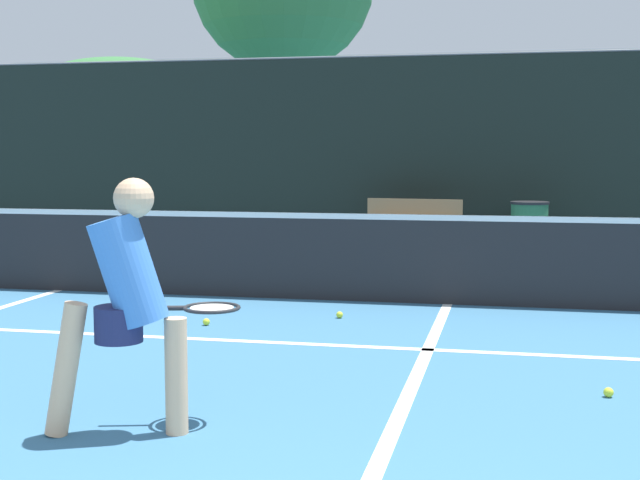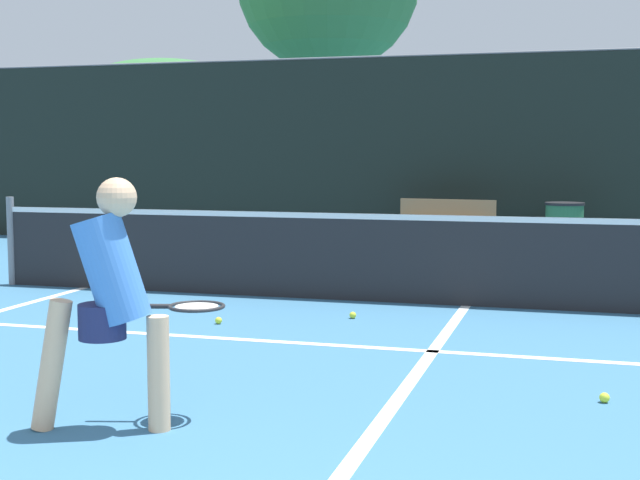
# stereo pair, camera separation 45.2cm
# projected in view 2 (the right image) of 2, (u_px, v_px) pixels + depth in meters

# --- Properties ---
(court_service_line) EXTENTS (8.25, 0.10, 0.01)m
(court_service_line) POSITION_uv_depth(u_px,v_px,m) (433.00, 351.00, 7.20)
(court_service_line) COLOR white
(court_service_line) RESTS_ON ground
(court_center_mark) EXTENTS (0.10, 6.77, 0.01)m
(court_center_mark) POSITION_uv_depth(u_px,v_px,m) (406.00, 387.00, 6.09)
(court_center_mark) COLOR white
(court_center_mark) RESTS_ON ground
(net) EXTENTS (11.09, 0.09, 1.07)m
(net) POSITION_uv_depth(u_px,v_px,m) (467.00, 258.00, 9.28)
(net) COLOR slate
(net) RESTS_ON ground
(fence_back) EXTENTS (24.00, 0.06, 3.23)m
(fence_back) POSITION_uv_depth(u_px,v_px,m) (509.00, 152.00, 14.52)
(fence_back) COLOR black
(fence_back) RESTS_ON ground
(player_practicing) EXTENTS (1.08, 0.73, 1.47)m
(player_practicing) POSITION_uv_depth(u_px,v_px,m) (111.00, 293.00, 5.10)
(player_practicing) COLOR #DBAD84
(player_practicing) RESTS_ON ground
(tennis_ball_scattered_2) EXTENTS (0.07, 0.07, 0.07)m
(tennis_ball_scattered_2) POSITION_uv_depth(u_px,v_px,m) (353.00, 315.00, 8.63)
(tennis_ball_scattered_2) COLOR #D1E033
(tennis_ball_scattered_2) RESTS_ON ground
(tennis_ball_scattered_6) EXTENTS (0.07, 0.07, 0.07)m
(tennis_ball_scattered_6) POSITION_uv_depth(u_px,v_px,m) (604.00, 398.00, 5.73)
(tennis_ball_scattered_6) COLOR #D1E033
(tennis_ball_scattered_6) RESTS_ON ground
(tennis_ball_scattered_9) EXTENTS (0.07, 0.07, 0.07)m
(tennis_ball_scattered_9) POSITION_uv_depth(u_px,v_px,m) (219.00, 320.00, 8.35)
(tennis_ball_scattered_9) COLOR #D1E033
(tennis_ball_scattered_9) RESTS_ON ground
(courtside_bench) EXTENTS (1.58, 0.54, 0.86)m
(courtside_bench) POSITION_uv_depth(u_px,v_px,m) (445.00, 225.00, 14.07)
(courtside_bench) COLOR olive
(courtside_bench) RESTS_ON ground
(trash_bin) EXTENTS (0.60, 0.60, 0.84)m
(trash_bin) POSITION_uv_depth(u_px,v_px,m) (564.00, 230.00, 13.60)
(trash_bin) COLOR #28603D
(trash_bin) RESTS_ON ground
(parked_car) EXTENTS (1.81, 4.34, 1.45)m
(parked_car) POSITION_uv_depth(u_px,v_px,m) (524.00, 204.00, 17.04)
(parked_car) COLOR navy
(parked_car) RESTS_ON ground
(tree_mid) EXTENTS (3.35, 3.35, 3.85)m
(tree_mid) POSITION_uv_depth(u_px,v_px,m) (164.00, 80.00, 21.57)
(tree_mid) COLOR brown
(tree_mid) RESTS_ON ground
(building_far) EXTENTS (36.00, 2.40, 4.97)m
(building_far) POSITION_uv_depth(u_px,v_px,m) (547.00, 127.00, 30.86)
(building_far) COLOR beige
(building_far) RESTS_ON ground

